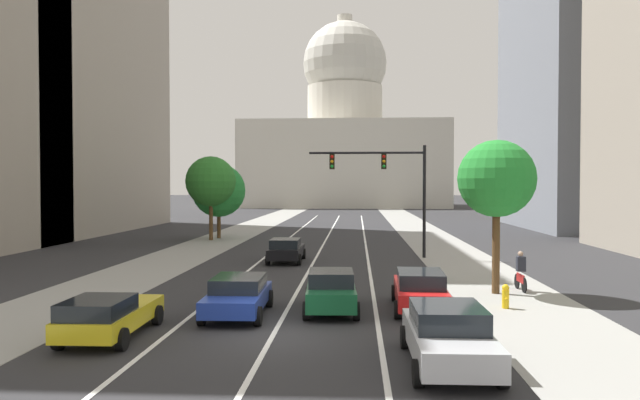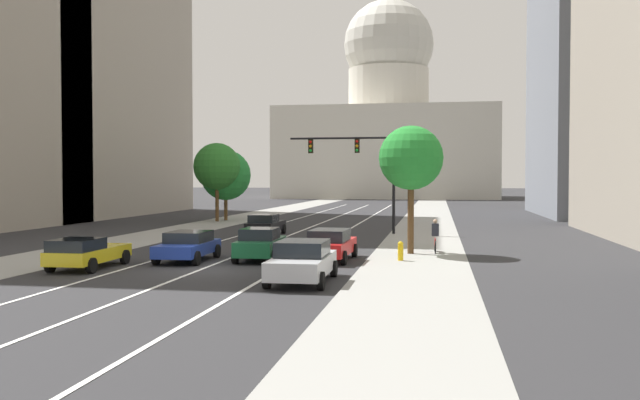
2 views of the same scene
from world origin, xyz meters
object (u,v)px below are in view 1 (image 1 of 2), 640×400
(car_yellow, at_px, (108,315))
(street_tree_mid_left, at_px, (211,181))
(car_blue, at_px, (238,295))
(capitol_building, at_px, (345,141))
(car_silver, at_px, (448,335))
(street_tree_near_left, at_px, (219,190))
(street_tree_far_right, at_px, (496,179))
(car_green, at_px, (331,290))
(fire_hydrant, at_px, (506,296))
(cyclist, at_px, (521,271))
(car_black, at_px, (286,250))
(traffic_signal_mast, at_px, (389,177))
(car_red, at_px, (420,289))

(car_yellow, height_order, street_tree_mid_left, street_tree_mid_left)
(car_blue, bearing_deg, car_yellow, 134.88)
(capitol_building, relative_size, car_silver, 8.77)
(street_tree_near_left, bearing_deg, street_tree_far_right, -54.57)
(car_green, distance_m, car_silver, 7.03)
(car_blue, distance_m, fire_hydrant, 9.85)
(car_yellow, distance_m, car_green, 7.69)
(car_blue, height_order, car_green, car_green)
(fire_hydrant, xyz_separation_m, cyclist, (1.57, 3.76, 0.39))
(street_tree_near_left, bearing_deg, fire_hydrant, -58.15)
(car_black, relative_size, cyclist, 2.51)
(car_yellow, bearing_deg, capitol_building, -3.36)
(capitol_building, relative_size, street_tree_mid_left, 5.97)
(car_yellow, bearing_deg, cyclist, -59.38)
(cyclist, relative_size, street_tree_far_right, 0.27)
(car_blue, relative_size, car_silver, 0.95)
(car_green, height_order, street_tree_far_right, street_tree_far_right)
(traffic_signal_mast, relative_size, street_tree_far_right, 1.13)
(street_tree_mid_left, bearing_deg, fire_hydrant, -56.13)
(car_black, bearing_deg, street_tree_near_left, 26.56)
(fire_hydrant, bearing_deg, street_tree_near_left, 121.85)
(fire_hydrant, bearing_deg, car_red, -171.01)
(street_tree_mid_left, distance_m, street_tree_near_left, 1.87)
(car_red, height_order, fire_hydrant, car_red)
(street_tree_mid_left, distance_m, street_tree_far_right, 29.23)
(car_blue, relative_size, street_tree_near_left, 0.70)
(fire_hydrant, height_order, street_tree_mid_left, street_tree_mid_left)
(capitol_building, height_order, car_black, capitol_building)
(car_silver, xyz_separation_m, traffic_signal_mast, (-0.30, 22.43, 4.28))
(street_tree_near_left, bearing_deg, traffic_signal_mast, -42.45)
(car_green, bearing_deg, cyclist, -62.12)
(car_red, height_order, cyclist, cyclist)
(car_red, relative_size, car_silver, 0.98)
(car_green, height_order, fire_hydrant, car_green)
(car_black, height_order, car_green, car_green)
(capitol_building, bearing_deg, car_blue, -90.87)
(car_red, height_order, traffic_signal_mast, traffic_signal_mast)
(traffic_signal_mast, xyz_separation_m, fire_hydrant, (3.50, -15.23, -4.61))
(car_black, xyz_separation_m, traffic_signal_mast, (6.18, 2.64, 4.33))
(car_blue, height_order, street_tree_mid_left, street_tree_mid_left)
(car_yellow, xyz_separation_m, car_black, (3.24, 17.69, 0.03))
(car_yellow, distance_m, car_red, 10.75)
(car_black, relative_size, car_red, 0.93)
(car_silver, distance_m, traffic_signal_mast, 22.84)
(car_blue, xyz_separation_m, traffic_signal_mast, (6.19, 16.96, 4.34))
(car_black, xyz_separation_m, street_tree_mid_left, (-7.87, 13.57, 4.12))
(car_yellow, bearing_deg, car_blue, -44.65)
(capitol_building, xyz_separation_m, street_tree_far_right, (8.41, -101.71, -9.07))
(fire_hydrant, bearing_deg, capitol_building, 94.40)
(car_yellow, relative_size, street_tree_near_left, 0.71)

